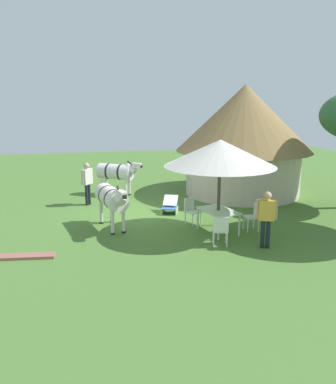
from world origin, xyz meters
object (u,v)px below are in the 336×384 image
object	(u,v)px
striped_lounge_chair	(170,206)
patio_chair_west_end	(191,209)
thatched_hut	(244,136)
patio_chair_east_end	(254,215)
standing_watcher	(87,180)
shade_umbrella	(220,153)
patio_dining_table	(218,213)
zebra_by_umbrella	(112,198)
guest_beside_umbrella	(266,214)
patio_chair_near_lawn	(220,229)
zebra_nearest_camera	(116,172)

from	to	relation	value
striped_lounge_chair	patio_chair_west_end	bearing A→B (deg)	126.03
thatched_hut	patio_chair_west_end	distance (m)	5.56
patio_chair_east_end	standing_watcher	size ratio (longest dim) A/B	0.53
shade_umbrella	standing_watcher	distance (m)	6.06
patio_dining_table	zebra_by_umbrella	world-z (taller)	zebra_by_umbrella
patio_chair_west_end	guest_beside_umbrella	distance (m)	3.02
thatched_hut	patio_chair_west_end	world-z (taller)	thatched_hut
patio_chair_west_end	standing_watcher	bearing A→B (deg)	-73.38
patio_chair_west_end	standing_watcher	size ratio (longest dim) A/B	0.53
guest_beside_umbrella	striped_lounge_chair	xyz separation A→B (m)	(-4.06, -1.88, -0.74)
zebra_by_umbrella	thatched_hut	bearing A→B (deg)	-161.54
patio_chair_east_end	patio_chair_west_end	xyz separation A→B (m)	(-1.07, -1.79, 0.00)
patio_chair_west_end	zebra_by_umbrella	size ratio (longest dim) A/B	0.40
shade_umbrella	patio_chair_east_end	world-z (taller)	shade_umbrella
patio_dining_table	patio_chair_near_lawn	bearing A→B (deg)	-16.01
zebra_by_umbrella	patio_chair_near_lawn	bearing A→B (deg)	128.78
patio_chair_east_end	guest_beside_umbrella	distance (m)	1.63
standing_watcher	patio_chair_east_end	bearing A→B (deg)	89.91
guest_beside_umbrella	shade_umbrella	bearing A→B (deg)	-39.22
patio_dining_table	patio_chair_west_end	world-z (taller)	patio_chair_west_end
thatched_hut	patio_chair_near_lawn	bearing A→B (deg)	-27.58
patio_chair_west_end	zebra_nearest_camera	xyz separation A→B (m)	(-4.69, -2.12, 0.51)
patio_chair_west_end	guest_beside_umbrella	world-z (taller)	guest_beside_umbrella
patio_dining_table	zebra_nearest_camera	size ratio (longest dim) A/B	0.77
patio_chair_east_end	zebra_by_umbrella	world-z (taller)	zebra_by_umbrella
zebra_nearest_camera	guest_beside_umbrella	bearing A→B (deg)	59.45
shade_umbrella	patio_dining_table	world-z (taller)	shade_umbrella
striped_lounge_chair	shade_umbrella	bearing A→B (deg)	132.04
shade_umbrella	guest_beside_umbrella	size ratio (longest dim) A/B	2.09
shade_umbrella	standing_watcher	world-z (taller)	shade_umbrella
patio_chair_east_end	thatched_hut	bearing A→B (deg)	-16.97
patio_dining_table	standing_watcher	distance (m)	5.87
striped_lounge_chair	zebra_nearest_camera	world-z (taller)	zebra_nearest_camera
guest_beside_umbrella	thatched_hut	bearing A→B (deg)	-85.42
shade_umbrella	zebra_by_umbrella	world-z (taller)	shade_umbrella
zebra_by_umbrella	shade_umbrella	bearing A→B (deg)	147.73
thatched_hut	standing_watcher	size ratio (longest dim) A/B	3.49
patio_chair_near_lawn	guest_beside_umbrella	world-z (taller)	guest_beside_umbrella
shade_umbrella	patio_chair_east_end	xyz separation A→B (m)	(0.03, 1.20, -2.03)
patio_chair_west_end	zebra_nearest_camera	bearing A→B (deg)	-95.30
guest_beside_umbrella	zebra_by_umbrella	distance (m)	4.90
zebra_nearest_camera	thatched_hut	bearing A→B (deg)	114.89
patio_chair_west_end	guest_beside_umbrella	xyz separation A→B (m)	(2.60, 1.46, 0.47)
shade_umbrella	patio_chair_east_end	bearing A→B (deg)	88.63
thatched_hut	patio_chair_east_end	world-z (taller)	thatched_hut
guest_beside_umbrella	zebra_by_umbrella	bearing A→B (deg)	-11.26
thatched_hut	shade_umbrella	distance (m)	5.67
standing_watcher	patio_chair_west_end	bearing A→B (deg)	85.96
patio_chair_near_lawn	standing_watcher	size ratio (longest dim) A/B	0.53
zebra_nearest_camera	patio_chair_near_lawn	bearing A→B (deg)	52.33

